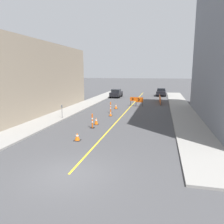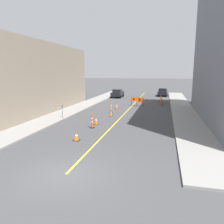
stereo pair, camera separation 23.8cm
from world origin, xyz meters
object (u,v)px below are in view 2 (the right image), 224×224
at_px(traffic_cone_third, 111,114).
at_px(parking_meter_near_curb, 62,109).
at_px(arrow_barricade_primary, 134,100).
at_px(parked_car_curb_mid, 163,92).
at_px(traffic_cone_fourth, 117,107).
at_px(delineator_post_rear, 111,108).
at_px(delineator_post_front, 92,122).
at_px(arrow_barricade_secondary, 140,100).
at_px(traffic_cone_nearest, 76,137).
at_px(parked_car_curb_near, 117,93).
at_px(traffic_cone_second, 96,121).

height_order(traffic_cone_third, parking_meter_near_curb, parking_meter_near_curb).
relative_size(arrow_barricade_primary, parked_car_curb_mid, 0.29).
bearing_deg(traffic_cone_fourth, delineator_post_rear, -90.45).
bearing_deg(parked_car_curb_mid, delineator_post_front, -99.75).
bearing_deg(traffic_cone_fourth, parking_meter_near_curb, -118.60).
height_order(arrow_barricade_secondary, parked_car_curb_mid, parked_car_curb_mid).
bearing_deg(parking_meter_near_curb, arrow_barricade_secondary, 55.73).
height_order(traffic_cone_nearest, parked_car_curb_near, parked_car_curb_near).
height_order(traffic_cone_fourth, parked_car_curb_mid, parked_car_curb_mid).
bearing_deg(parking_meter_near_curb, delineator_post_rear, 48.03).
distance_m(traffic_cone_second, traffic_cone_third, 4.16).
height_order(parked_car_curb_mid, parking_meter_near_curb, parked_car_curb_mid).
bearing_deg(traffic_cone_fourth, traffic_cone_nearest, -89.73).
bearing_deg(parked_car_curb_mid, traffic_cone_nearest, -98.36).
bearing_deg(delineator_post_rear, traffic_cone_nearest, -89.53).
xyz_separation_m(traffic_cone_third, arrow_barricade_primary, (1.52, 7.92, 0.64)).
bearing_deg(parked_car_curb_near, parking_meter_near_curb, -94.29).
bearing_deg(traffic_cone_second, traffic_cone_fourth, 89.96).
height_order(delineator_post_front, delineator_post_rear, delineator_post_rear).
xyz_separation_m(traffic_cone_nearest, arrow_barricade_primary, (1.85, 16.98, 0.63)).
distance_m(delineator_post_rear, arrow_barricade_secondary, 6.33).
distance_m(traffic_cone_nearest, delineator_post_rear, 10.93).
relative_size(arrow_barricade_secondary, parking_meter_near_curb, 0.95).
height_order(traffic_cone_fourth, arrow_barricade_secondary, arrow_barricade_secondary).
bearing_deg(delineator_post_rear, parked_car_curb_near, 99.36).
relative_size(traffic_cone_second, arrow_barricade_secondary, 0.51).
distance_m(arrow_barricade_secondary, parked_car_curb_mid, 15.00).
bearing_deg(delineator_post_rear, traffic_cone_third, -77.16).
xyz_separation_m(traffic_cone_fourth, arrow_barricade_primary, (1.92, 3.05, 0.61)).
relative_size(traffic_cone_fourth, parked_car_curb_near, 0.14).
height_order(arrow_barricade_primary, arrow_barricade_secondary, arrow_barricade_secondary).
bearing_deg(traffic_cone_fourth, traffic_cone_third, -85.31).
xyz_separation_m(traffic_cone_nearest, parked_car_curb_near, (-2.71, 26.82, 0.52)).
bearing_deg(parking_meter_near_curb, delineator_post_front, -33.10).
height_order(arrow_barricade_secondary, parked_car_curb_near, parked_car_curb_near).
bearing_deg(parked_car_curb_mid, arrow_barricade_primary, -103.14).
distance_m(traffic_cone_third, parking_meter_near_curb, 5.35).
height_order(arrow_barricade_primary, parking_meter_near_curb, parking_meter_near_curb).
bearing_deg(parking_meter_near_curb, parked_car_curb_mid, 68.29).
bearing_deg(traffic_cone_second, delineator_post_rear, 90.17).
relative_size(traffic_cone_third, delineator_post_front, 0.43).
distance_m(delineator_post_front, delineator_post_rear, 7.29).
height_order(delineator_post_rear, parked_car_curb_near, parked_car_curb_near).
relative_size(delineator_post_front, delineator_post_rear, 0.96).
relative_size(traffic_cone_fourth, arrow_barricade_primary, 0.48).
height_order(traffic_cone_third, delineator_post_rear, delineator_post_rear).
height_order(traffic_cone_third, delineator_post_front, delineator_post_front).
distance_m(traffic_cone_third, traffic_cone_fourth, 4.88).
xyz_separation_m(traffic_cone_third, traffic_cone_fourth, (-0.40, 4.87, 0.03)).
distance_m(traffic_cone_nearest, arrow_barricade_primary, 17.10).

